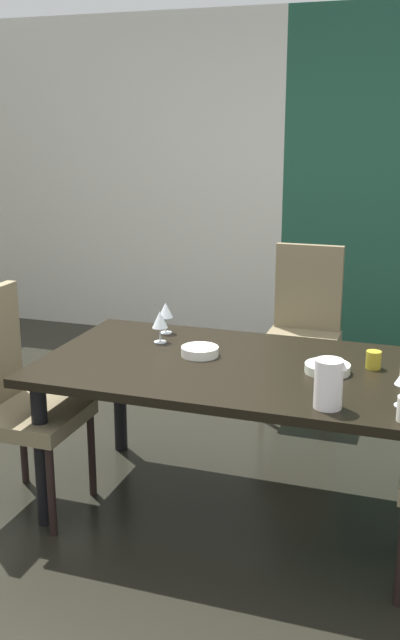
% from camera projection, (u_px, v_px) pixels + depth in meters
% --- Properties ---
extents(ground_plane, '(5.98, 5.82, 0.02)m').
position_uv_depth(ground_plane, '(136.00, 514.00, 3.33)').
color(ground_plane, black).
extents(back_panel_interior, '(3.03, 0.10, 2.60)m').
position_uv_depth(back_panel_interior, '(109.00, 179.00, 6.05)').
color(back_panel_interior, silver).
rests_on(back_panel_interior, ground_plane).
extents(dining_table, '(1.83, 1.01, 0.72)m').
position_uv_depth(dining_table, '(246.00, 381.00, 3.18)').
color(dining_table, black).
rests_on(dining_table, ground_plane).
extents(chair_head_far, '(0.44, 0.45, 1.03)m').
position_uv_depth(chair_head_far, '(304.00, 323.00, 4.40)').
color(chair_head_far, '#716448').
rests_on(chair_head_far, ground_plane).
extents(chair_left_near, '(0.45, 0.44, 1.04)m').
position_uv_depth(chair_left_near, '(15.00, 393.00, 3.25)').
color(chair_left_near, '#716448').
rests_on(chair_left_near, ground_plane).
extents(wine_glass_east, '(0.08, 0.08, 0.16)m').
position_uv_depth(wine_glass_east, '(160.00, 320.00, 3.46)').
color(wine_glass_east, silver).
rests_on(wine_glass_east, dining_table).
extents(wine_glass_south, '(0.08, 0.08, 0.16)m').
position_uv_depth(wine_glass_south, '(166.00, 311.00, 3.61)').
color(wine_glass_south, silver).
rests_on(wine_glass_south, dining_table).
extents(serving_bowl_near_window, '(0.20, 0.20, 0.04)m').
position_uv_depth(serving_bowl_near_window, '(327.00, 368.00, 3.06)').
color(serving_bowl_near_window, silver).
rests_on(serving_bowl_near_window, dining_table).
extents(serving_bowl_west, '(0.17, 0.17, 0.04)m').
position_uv_depth(serving_bowl_west, '(200.00, 351.00, 3.28)').
color(serving_bowl_west, white).
rests_on(serving_bowl_west, dining_table).
extents(cup_front, '(0.07, 0.07, 0.08)m').
position_uv_depth(cup_front, '(373.00, 360.00, 3.11)').
color(cup_front, '#A79324').
rests_on(cup_front, dining_table).
extents(pitcher_center, '(0.12, 0.11, 0.19)m').
position_uv_depth(pitcher_center, '(329.00, 383.00, 2.66)').
color(pitcher_center, white).
rests_on(pitcher_center, dining_table).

